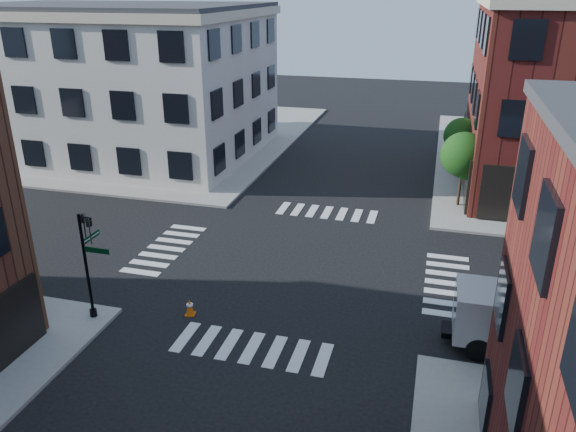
% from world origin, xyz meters
% --- Properties ---
extents(ground, '(120.00, 120.00, 0.00)m').
position_xyz_m(ground, '(0.00, 0.00, 0.00)').
color(ground, black).
rests_on(ground, ground).
extents(sidewalk_nw, '(30.00, 30.00, 0.15)m').
position_xyz_m(sidewalk_nw, '(-21.00, 21.00, 0.07)').
color(sidewalk_nw, gray).
rests_on(sidewalk_nw, ground).
extents(building_nw, '(22.00, 16.00, 11.00)m').
position_xyz_m(building_nw, '(-19.00, 16.00, 5.50)').
color(building_nw, beige).
rests_on(building_nw, ground).
extents(tree_near, '(2.69, 2.69, 4.49)m').
position_xyz_m(tree_near, '(7.56, 9.98, 3.16)').
color(tree_near, black).
rests_on(tree_near, ground).
extents(tree_far, '(2.43, 2.43, 4.07)m').
position_xyz_m(tree_far, '(7.56, 15.98, 2.87)').
color(tree_far, black).
rests_on(tree_far, ground).
extents(signal_pole, '(1.29, 1.24, 4.60)m').
position_xyz_m(signal_pole, '(-6.72, -6.68, 2.86)').
color(signal_pole, black).
rests_on(signal_pole, ground).
extents(box_truck, '(7.47, 2.39, 3.36)m').
position_xyz_m(box_truck, '(10.92, -4.54, 1.75)').
color(box_truck, silver).
rests_on(box_truck, ground).
extents(traffic_cone, '(0.44, 0.44, 0.71)m').
position_xyz_m(traffic_cone, '(-3.18, -5.47, 0.34)').
color(traffic_cone, '#ED600A').
rests_on(traffic_cone, ground).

